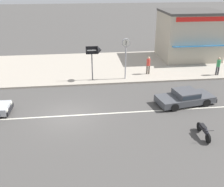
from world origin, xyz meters
name	(u,v)px	position (x,y,z in m)	size (l,w,h in m)	color
ground_plane	(68,116)	(0.00, 0.00, 0.00)	(160.00, 160.00, 0.00)	#4C4947
lane_centre_stripe	(68,116)	(0.00, 0.00, 0.00)	(50.40, 0.14, 0.01)	silver
kerb_strip	(72,67)	(0.00, 10.29, 0.07)	(68.00, 10.00, 0.15)	#ADA393
sedan_dark_grey_1	(185,97)	(8.67, 0.87, 0.53)	(4.58, 2.50, 1.06)	#47494F
motorcycle_2	(204,131)	(8.13, -3.55, 0.42)	(0.56, 1.85, 0.80)	black
street_clock	(126,49)	(5.00, 6.21, 2.96)	(0.71, 0.22, 3.71)	#9E9EA3
arrow_signboard	(98,52)	(2.52, 6.23, 2.77)	(1.38, 0.77, 3.14)	#4C4C51
pedestrian_near_clock	(218,65)	(13.87, 6.15, 1.15)	(0.34, 0.34, 1.71)	#333338
pedestrian_by_shop	(148,64)	(7.38, 7.20, 1.15)	(0.34, 0.34, 1.72)	#4C4238
shopfront_mid_block	(189,35)	(13.20, 12.16, 2.78)	(6.34, 6.12, 5.24)	#B2A893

